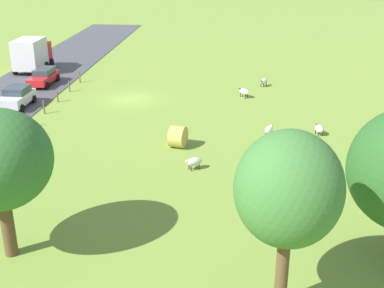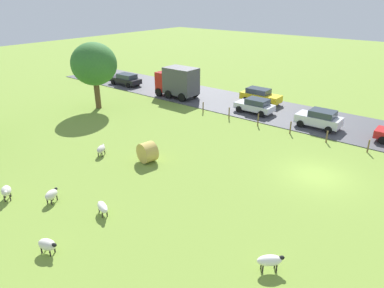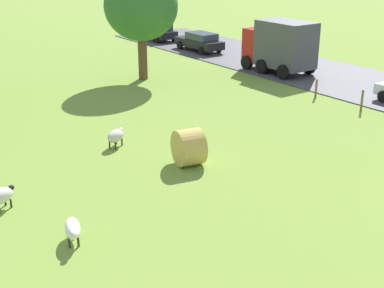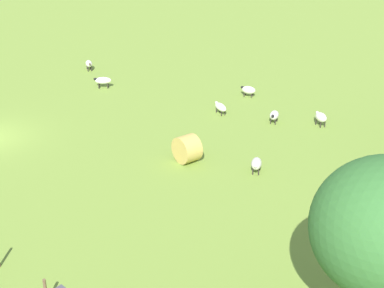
{
  "view_description": "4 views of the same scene",
  "coord_description": "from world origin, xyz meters",
  "px_view_note": "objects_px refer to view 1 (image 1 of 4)",
  "views": [
    {
      "loc": [
        -9.7,
        42.48,
        13.38
      ],
      "look_at": [
        -6.57,
        11.46,
        0.63
      ],
      "focal_mm": 47.52,
      "sensor_mm": 36.0,
      "label": 1
    },
    {
      "loc": [
        -21.47,
        -6.26,
        11.37
      ],
      "look_at": [
        -2.53,
        8.75,
        0.85
      ],
      "focal_mm": 32.53,
      "sensor_mm": 36.0,
      "label": 2
    },
    {
      "loc": [
        -17.08,
        -5.6,
        8.5
      ],
      "look_at": [
        -5.83,
        9.88,
        1.16
      ],
      "focal_mm": 49.62,
      "sensor_mm": 36.0,
      "label": 3
    },
    {
      "loc": [
        15.07,
        29.15,
        14.46
      ],
      "look_at": [
        -5.73,
        10.69,
        1.0
      ],
      "focal_mm": 54.45,
      "sensor_mm": 36.0,
      "label": 4
    }
  ],
  "objects_px": {
    "sheep_5": "(315,162)",
    "car_5": "(17,97)",
    "sheep_4": "(287,147)",
    "sheep_6": "(269,129)",
    "sheep_2": "(319,129)",
    "tree_1": "(289,190)",
    "car_1": "(44,76)",
    "sheep_1": "(264,81)",
    "sheep_3": "(244,92)",
    "sheep_0": "(194,162)",
    "hay_bale_0": "(178,137)",
    "truck_1": "(32,54)"
  },
  "relations": [
    {
      "from": "truck_1",
      "to": "sheep_6",
      "type": "bearing_deg",
      "value": 145.94
    },
    {
      "from": "sheep_1",
      "to": "sheep_3",
      "type": "xyz_separation_m",
      "value": [
        1.86,
        3.83,
        0.03
      ]
    },
    {
      "from": "truck_1",
      "to": "tree_1",
      "type": "bearing_deg",
      "value": 124.53
    },
    {
      "from": "sheep_1",
      "to": "truck_1",
      "type": "distance_m",
      "value": 24.57
    },
    {
      "from": "sheep_6",
      "to": "hay_bale_0",
      "type": "relative_size",
      "value": 0.86
    },
    {
      "from": "sheep_2",
      "to": "sheep_4",
      "type": "bearing_deg",
      "value": 56.45
    },
    {
      "from": "sheep_0",
      "to": "sheep_5",
      "type": "bearing_deg",
      "value": -175.63
    },
    {
      "from": "sheep_0",
      "to": "truck_1",
      "type": "height_order",
      "value": "truck_1"
    },
    {
      "from": "sheep_2",
      "to": "sheep_4",
      "type": "distance_m",
      "value": 4.63
    },
    {
      "from": "sheep_6",
      "to": "car_1",
      "type": "relative_size",
      "value": 0.29
    },
    {
      "from": "sheep_2",
      "to": "sheep_6",
      "type": "distance_m",
      "value": 3.65
    },
    {
      "from": "sheep_0",
      "to": "sheep_1",
      "type": "bearing_deg",
      "value": -104.07
    },
    {
      "from": "sheep_5",
      "to": "sheep_6",
      "type": "bearing_deg",
      "value": -65.94
    },
    {
      "from": "sheep_1",
      "to": "tree_1",
      "type": "distance_m",
      "value": 31.82
    },
    {
      "from": "sheep_3",
      "to": "sheep_2",
      "type": "bearing_deg",
      "value": 122.08
    },
    {
      "from": "sheep_0",
      "to": "car_1",
      "type": "bearing_deg",
      "value": -47.47
    },
    {
      "from": "sheep_0",
      "to": "sheep_3",
      "type": "xyz_separation_m",
      "value": [
        -2.99,
        -15.55,
        0.05
      ]
    },
    {
      "from": "truck_1",
      "to": "hay_bale_0",
      "type": "bearing_deg",
      "value": 133.11
    },
    {
      "from": "sheep_2",
      "to": "sheep_5",
      "type": "relative_size",
      "value": 1.04
    },
    {
      "from": "hay_bale_0",
      "to": "sheep_2",
      "type": "bearing_deg",
      "value": -161.67
    },
    {
      "from": "sheep_4",
      "to": "hay_bale_0",
      "type": "distance_m",
      "value": 7.38
    },
    {
      "from": "truck_1",
      "to": "sheep_2",
      "type": "bearing_deg",
      "value": 150.27
    },
    {
      "from": "sheep_5",
      "to": "hay_bale_0",
      "type": "distance_m",
      "value": 9.34
    },
    {
      "from": "sheep_0",
      "to": "sheep_6",
      "type": "height_order",
      "value": "sheep_0"
    },
    {
      "from": "tree_1",
      "to": "sheep_1",
      "type": "bearing_deg",
      "value": -90.56
    },
    {
      "from": "sheep_4",
      "to": "sheep_6",
      "type": "bearing_deg",
      "value": -72.54
    },
    {
      "from": "tree_1",
      "to": "sheep_3",
      "type": "bearing_deg",
      "value": -86.78
    },
    {
      "from": "sheep_4",
      "to": "sheep_2",
      "type": "bearing_deg",
      "value": -123.55
    },
    {
      "from": "hay_bale_0",
      "to": "car_1",
      "type": "height_order",
      "value": "car_1"
    },
    {
      "from": "sheep_4",
      "to": "tree_1",
      "type": "relative_size",
      "value": 0.15
    },
    {
      "from": "sheep_2",
      "to": "sheep_1",
      "type": "bearing_deg",
      "value": -73.94
    },
    {
      "from": "truck_1",
      "to": "car_1",
      "type": "height_order",
      "value": "truck_1"
    },
    {
      "from": "sheep_4",
      "to": "sheep_5",
      "type": "xyz_separation_m",
      "value": [
        -1.51,
        2.37,
        0.07
      ]
    },
    {
      "from": "sheep_5",
      "to": "car_5",
      "type": "relative_size",
      "value": 0.27
    },
    {
      "from": "sheep_3",
      "to": "truck_1",
      "type": "xyz_separation_m",
      "value": [
        22.43,
        -7.19,
        1.35
      ]
    },
    {
      "from": "hay_bale_0",
      "to": "sheep_1",
      "type": "bearing_deg",
      "value": -111.65
    },
    {
      "from": "sheep_2",
      "to": "car_1",
      "type": "bearing_deg",
      "value": -23.95
    },
    {
      "from": "sheep_6",
      "to": "car_1",
      "type": "distance_m",
      "value": 24.14
    },
    {
      "from": "sheep_5",
      "to": "sheep_6",
      "type": "relative_size",
      "value": 0.84
    },
    {
      "from": "sheep_2",
      "to": "car_1",
      "type": "xyz_separation_m",
      "value": [
        24.83,
        -11.03,
        0.38
      ]
    },
    {
      "from": "hay_bale_0",
      "to": "sheep_6",
      "type": "bearing_deg",
      "value": -156.02
    },
    {
      "from": "sheep_4",
      "to": "car_5",
      "type": "relative_size",
      "value": 0.28
    },
    {
      "from": "sheep_6",
      "to": "tree_1",
      "type": "relative_size",
      "value": 0.18
    },
    {
      "from": "sheep_2",
      "to": "car_1",
      "type": "relative_size",
      "value": 0.25
    },
    {
      "from": "sheep_2",
      "to": "sheep_3",
      "type": "relative_size",
      "value": 0.96
    },
    {
      "from": "sheep_5",
      "to": "sheep_0",
      "type": "bearing_deg",
      "value": 4.37
    },
    {
      "from": "sheep_5",
      "to": "car_5",
      "type": "bearing_deg",
      "value": -23.67
    },
    {
      "from": "tree_1",
      "to": "car_1",
      "type": "relative_size",
      "value": 1.63
    },
    {
      "from": "sheep_2",
      "to": "sheep_5",
      "type": "distance_m",
      "value": 6.32
    },
    {
      "from": "hay_bale_0",
      "to": "car_1",
      "type": "bearing_deg",
      "value": -43.82
    }
  ]
}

